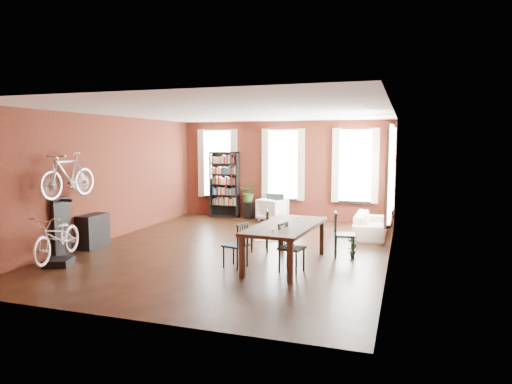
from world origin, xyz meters
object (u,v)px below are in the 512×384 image
at_px(bicycle_floor, 57,216).
at_px(plant_stand, 249,210).
at_px(bike_trainer, 58,262).
at_px(dining_chair_c, 292,248).
at_px(dining_chair_a, 235,245).
at_px(bookshelf, 225,184).
at_px(dining_chair_d, 344,235).
at_px(cream_sofa, 371,221).
at_px(dining_table, 286,245).
at_px(dining_chair_b, 259,231).
at_px(white_armchair, 273,209).
at_px(console_table, 93,231).

bearing_deg(bicycle_floor, plant_stand, 61.57).
height_order(bike_trainer, plant_stand, plant_stand).
bearing_deg(dining_chair_c, dining_chair_a, 102.91).
relative_size(bookshelf, bicycle_floor, 1.25).
distance_m(dining_chair_d, cream_sofa, 2.56).
bearing_deg(dining_table, bicycle_floor, -156.50).
xyz_separation_m(bookshelf, plant_stand, (0.89, -0.07, -0.83)).
height_order(dining_table, dining_chair_a, dining_chair_a).
relative_size(dining_chair_c, plant_stand, 1.77).
height_order(dining_chair_a, dining_chair_c, dining_chair_c).
relative_size(dining_chair_b, dining_chair_c, 0.99).
xyz_separation_m(bike_trainer, plant_stand, (1.80, 6.72, 0.20)).
relative_size(dining_table, bicycle_floor, 1.40).
height_order(dining_table, plant_stand, dining_table).
distance_m(dining_chair_a, dining_chair_c, 1.16).
distance_m(dining_chair_b, bicycle_floor, 4.35).
distance_m(dining_chair_d, white_armchair, 4.86).
bearing_deg(dining_chair_a, cream_sofa, 164.83).
xyz_separation_m(dining_chair_a, dining_chair_d, (1.97, 1.53, 0.04)).
bearing_deg(console_table, dining_table, -0.84).
xyz_separation_m(dining_chair_c, bicycle_floor, (-4.61, -1.08, 0.55)).
distance_m(dining_chair_c, bookshelf, 6.87).
height_order(dining_table, console_table, dining_table).
distance_m(dining_chair_a, console_table, 3.91).
height_order(dining_chair_d, bike_trainer, dining_chair_d).
bearing_deg(white_armchair, plant_stand, 6.65).
bearing_deg(dining_table, console_table, -176.80).
bearing_deg(plant_stand, bike_trainer, -104.99).
relative_size(white_armchair, bicycle_floor, 0.45).
bearing_deg(plant_stand, cream_sofa, -21.86).
bearing_deg(bicycle_floor, dining_chair_d, 11.69).
xyz_separation_m(bookshelf, cream_sofa, (4.95, -1.70, -0.69)).
xyz_separation_m(dining_chair_d, white_armchair, (-2.80, 3.97, -0.10)).
bearing_deg(white_armchair, bicycle_floor, 87.06).
bearing_deg(bicycle_floor, bike_trainer, 132.35).
height_order(dining_chair_b, white_armchair, dining_chair_b).
bearing_deg(dining_chair_d, dining_chair_a, 116.30).
distance_m(dining_chair_b, cream_sofa, 3.48).
xyz_separation_m(cream_sofa, plant_stand, (-4.06, 1.63, -0.14)).
distance_m(dining_table, dining_chair_c, 0.52).
xyz_separation_m(dining_chair_d, plant_stand, (-3.66, 4.16, -0.23)).
xyz_separation_m(dining_chair_d, cream_sofa, (0.39, 2.53, -0.09)).
relative_size(dining_chair_b, bookshelf, 0.43).
distance_m(dining_chair_b, console_table, 4.00).
bearing_deg(cream_sofa, dining_chair_c, 163.31).
bearing_deg(cream_sofa, dining_chair_b, 137.60).
xyz_separation_m(dining_chair_c, cream_sofa, (1.21, 4.03, -0.07)).
distance_m(dining_chair_d, bike_trainer, 6.05).
distance_m(dining_chair_c, dining_chair_d, 1.71).
bearing_deg(dining_chair_d, bike_trainer, 103.56).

